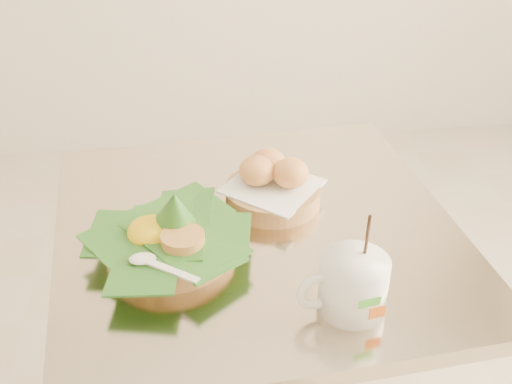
{
  "coord_description": "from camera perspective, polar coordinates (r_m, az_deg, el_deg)",
  "views": [
    {
      "loc": [
        0.09,
        -0.88,
        1.41
      ],
      "look_at": [
        0.2,
        0.05,
        0.82
      ],
      "focal_mm": 45.0,
      "sensor_mm": 36.0,
      "label": 1
    }
  ],
  "objects": [
    {
      "name": "coffee_mug",
      "position": [
        0.95,
        8.5,
        -8.06
      ],
      "size": [
        0.14,
        0.11,
        0.18
      ],
      "rotation": [
        0.0,
        0.0,
        0.19
      ],
      "color": "white",
      "rests_on": "cafe_table"
    },
    {
      "name": "cafe_table",
      "position": [
        1.28,
        0.08,
        -11.18
      ],
      "size": [
        0.76,
        0.76,
        0.75
      ],
      "rotation": [
        0.0,
        0.0,
        0.09
      ],
      "color": "gray",
      "rests_on": "floor"
    },
    {
      "name": "rice_basket",
      "position": [
        1.06,
        -7.73,
        -3.87
      ],
      "size": [
        0.27,
        0.27,
        0.13
      ],
      "rotation": [
        0.0,
        0.0,
        -0.33
      ],
      "color": "#B3844C",
      "rests_on": "cafe_table"
    },
    {
      "name": "bread_basket",
      "position": [
        1.19,
        1.45,
        0.66
      ],
      "size": [
        0.21,
        0.21,
        0.09
      ],
      "rotation": [
        0.0,
        0.0,
        0.11
      ],
      "color": "#B3844C",
      "rests_on": "cafe_table"
    }
  ]
}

